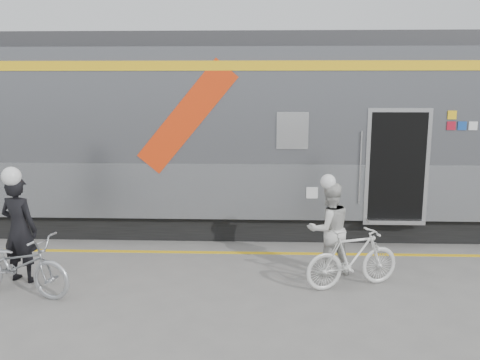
{
  "coord_description": "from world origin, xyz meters",
  "views": [
    {
      "loc": [
        0.78,
        -6.92,
        3.13
      ],
      "look_at": [
        0.46,
        1.6,
        1.5
      ],
      "focal_mm": 38.0,
      "sensor_mm": 36.0,
      "label": 1
    }
  ],
  "objects_px": {
    "man": "(19,229)",
    "woman": "(329,229)",
    "bicycle_right": "(353,258)",
    "bicycle_left": "(18,265)"
  },
  "relations": [
    {
      "from": "bicycle_left",
      "to": "man",
      "type": "bearing_deg",
      "value": 34.88
    },
    {
      "from": "woman",
      "to": "bicycle_left",
      "type": "bearing_deg",
      "value": -7.31
    },
    {
      "from": "man",
      "to": "bicycle_right",
      "type": "distance_m",
      "value": 5.26
    },
    {
      "from": "bicycle_left",
      "to": "woman",
      "type": "distance_m",
      "value": 4.87
    },
    {
      "from": "man",
      "to": "woman",
      "type": "relative_size",
      "value": 1.1
    },
    {
      "from": "bicycle_left",
      "to": "woman",
      "type": "relative_size",
      "value": 1.16
    },
    {
      "from": "man",
      "to": "bicycle_left",
      "type": "xyz_separation_m",
      "value": [
        0.2,
        -0.55,
        -0.38
      ]
    },
    {
      "from": "bicycle_left",
      "to": "bicycle_right",
      "type": "relative_size",
      "value": 1.15
    },
    {
      "from": "man",
      "to": "bicycle_left",
      "type": "distance_m",
      "value": 0.7
    },
    {
      "from": "bicycle_right",
      "to": "woman",
      "type": "bearing_deg",
      "value": 9.15
    }
  ]
}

